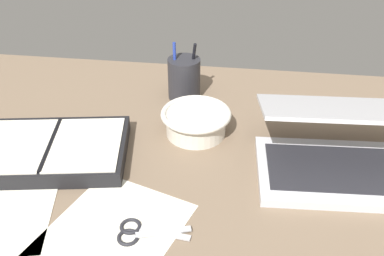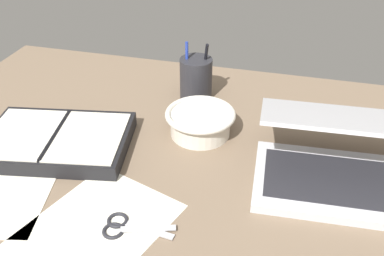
% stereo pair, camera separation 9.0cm
% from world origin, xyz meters
% --- Properties ---
extents(desk_top, '(1.40, 1.00, 0.02)m').
position_xyz_m(desk_top, '(0.00, 0.00, 0.01)').
color(desk_top, '#75604C').
rests_on(desk_top, ground).
extents(laptop, '(0.34, 0.30, 0.15)m').
position_xyz_m(laptop, '(0.31, 0.04, 0.07)').
color(laptop, silver).
rests_on(laptop, desk_top).
extents(bowl, '(0.16, 0.16, 0.06)m').
position_xyz_m(bowl, '(-0.00, 0.13, 0.05)').
color(bowl, silver).
rests_on(bowl, desk_top).
extents(pen_cup, '(0.09, 0.09, 0.16)m').
position_xyz_m(pen_cup, '(-0.05, 0.30, 0.08)').
color(pen_cup, '#28282D').
rests_on(pen_cup, desk_top).
extents(planner, '(0.35, 0.27, 0.04)m').
position_xyz_m(planner, '(-0.30, -0.00, 0.04)').
color(planner, black).
rests_on(planner, desk_top).
extents(scissors, '(0.13, 0.06, 0.01)m').
position_xyz_m(scissors, '(-0.06, -0.19, 0.02)').
color(scissors, '#B7B7BC').
rests_on(scissors, desk_top).
extents(paper_sheet_front, '(0.29, 0.33, 0.00)m').
position_xyz_m(paper_sheet_front, '(-0.11, -0.20, 0.02)').
color(paper_sheet_front, silver).
rests_on(paper_sheet_front, desk_top).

